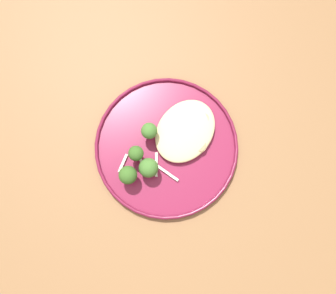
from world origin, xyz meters
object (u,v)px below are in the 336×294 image
at_px(dinner_plate, 168,148).
at_px(seared_scallop_center_golden, 185,141).
at_px(seared_scallop_right_edge, 203,119).
at_px(broccoli_floret_near_rim, 149,131).
at_px(broccoli_floret_rear_charred, 128,175).
at_px(seared_scallop_front_small, 192,125).
at_px(broccoli_floret_tall_stalk, 150,169).
at_px(seared_scallop_tiny_bay, 180,117).
at_px(seared_scallop_left_edge, 200,146).
at_px(broccoli_floret_small_sprig, 136,154).

bearing_deg(dinner_plate, seared_scallop_center_golden, 145.97).
height_order(seared_scallop_right_edge, broccoli_floret_near_rim, broccoli_floret_near_rim).
distance_m(seared_scallop_center_golden, broccoli_floret_rear_charred, 0.13).
distance_m(dinner_plate, seared_scallop_front_small, 0.07).
bearing_deg(broccoli_floret_tall_stalk, seared_scallop_right_edge, 170.68).
xyz_separation_m(seared_scallop_tiny_bay, broccoli_floret_rear_charred, (0.16, -0.01, 0.02)).
height_order(dinner_plate, broccoli_floret_rear_charred, broccoli_floret_rear_charred).
xyz_separation_m(dinner_plate, broccoli_floret_near_rim, (-0.00, -0.05, 0.04)).
bearing_deg(dinner_plate, seared_scallop_left_edge, 127.88).
bearing_deg(seared_scallop_front_small, dinner_plate, -11.42).
bearing_deg(broccoli_floret_small_sprig, broccoli_floret_near_rim, -173.84).
height_order(seared_scallop_tiny_bay, broccoli_floret_near_rim, broccoli_floret_near_rim).
relative_size(seared_scallop_left_edge, broccoli_floret_near_rim, 0.50).
distance_m(seared_scallop_tiny_bay, seared_scallop_right_edge, 0.05).
height_order(dinner_plate, seared_scallop_center_golden, seared_scallop_center_golden).
height_order(seared_scallop_left_edge, broccoli_floret_near_rim, broccoli_floret_near_rim).
bearing_deg(seared_scallop_right_edge, seared_scallop_front_small, -26.25).
height_order(seared_scallop_front_small, broccoli_floret_near_rim, broccoli_floret_near_rim).
relative_size(seared_scallop_right_edge, broccoli_floret_rear_charred, 0.42).
xyz_separation_m(seared_scallop_center_golden, broccoli_floret_small_sprig, (0.08, -0.06, 0.02)).
distance_m(dinner_plate, broccoli_floret_near_rim, 0.06).
relative_size(seared_scallop_tiny_bay, broccoli_floret_near_rim, 0.64).
bearing_deg(seared_scallop_front_small, broccoli_floret_tall_stalk, -5.88).
distance_m(seared_scallop_right_edge, broccoli_floret_rear_charred, 0.19).
distance_m(seared_scallop_center_golden, seared_scallop_right_edge, 0.06).
bearing_deg(broccoli_floret_near_rim, dinner_plate, 89.75).
distance_m(dinner_plate, seared_scallop_center_golden, 0.04).
height_order(seared_scallop_front_small, broccoli_floret_rear_charred, broccoli_floret_rear_charred).
distance_m(seared_scallop_front_small, seared_scallop_tiny_bay, 0.03).
relative_size(seared_scallop_right_edge, broccoli_floret_near_rim, 0.42).
bearing_deg(broccoli_floret_near_rim, seared_scallop_tiny_bay, 155.68).
bearing_deg(broccoli_floret_tall_stalk, seared_scallop_front_small, 174.12).
relative_size(dinner_plate, seared_scallop_right_edge, 12.62).
bearing_deg(seared_scallop_left_edge, dinner_plate, -52.12).
bearing_deg(seared_scallop_left_edge, broccoli_floret_rear_charred, -30.45).
distance_m(dinner_plate, broccoli_floret_tall_stalk, 0.07).
relative_size(broccoli_floret_rear_charred, broccoli_floret_near_rim, 1.00).
bearing_deg(broccoli_floret_rear_charred, seared_scallop_tiny_bay, 176.08).
xyz_separation_m(seared_scallop_front_small, seared_scallop_left_edge, (0.03, 0.04, -0.00)).
relative_size(seared_scallop_center_golden, seared_scallop_left_edge, 1.28).
height_order(seared_scallop_left_edge, broccoli_floret_tall_stalk, broccoli_floret_tall_stalk).
bearing_deg(broccoli_floret_rear_charred, broccoli_floret_tall_stalk, 141.15).
relative_size(seared_scallop_center_golden, broccoli_floret_small_sprig, 0.67).
relative_size(dinner_plate, seared_scallop_left_edge, 10.59).
bearing_deg(broccoli_floret_tall_stalk, seared_scallop_center_golden, 167.37).
distance_m(seared_scallop_right_edge, broccoli_floret_tall_stalk, 0.15).
xyz_separation_m(seared_scallop_left_edge, seared_scallop_right_edge, (-0.05, -0.03, 0.00)).
relative_size(seared_scallop_center_golden, seared_scallop_right_edge, 1.52).
xyz_separation_m(seared_scallop_right_edge, broccoli_floret_small_sprig, (0.14, -0.06, 0.02)).
xyz_separation_m(dinner_plate, broccoli_floret_small_sprig, (0.05, -0.04, 0.04)).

